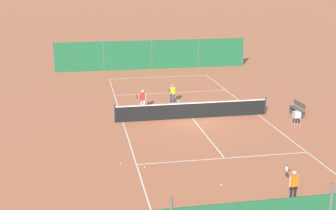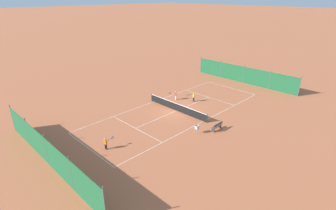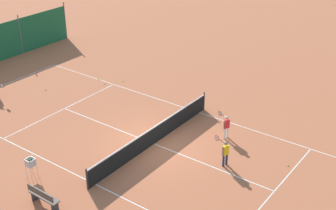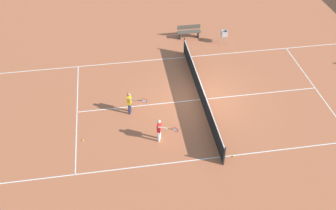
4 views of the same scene
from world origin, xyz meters
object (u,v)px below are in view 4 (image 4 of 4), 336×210
at_px(tennis_ball_by_net_left, 233,156).
at_px(ball_hopper, 224,34).
at_px(courtside_bench, 189,31).
at_px(tennis_ball_by_net_right, 83,140).
at_px(player_near_baseline, 160,129).
at_px(tennis_net, 201,92).
at_px(player_far_service, 130,102).

bearing_deg(tennis_ball_by_net_left, ball_hopper, 167.51).
bearing_deg(courtside_bench, tennis_ball_by_net_left, -0.41).
bearing_deg(tennis_ball_by_net_right, player_near_baseline, 81.93).
bearing_deg(player_near_baseline, tennis_ball_by_net_left, 63.33).
bearing_deg(tennis_net, tennis_ball_by_net_right, -70.85).
bearing_deg(tennis_net, player_far_service, -82.80).
bearing_deg(courtside_bench, tennis_ball_by_net_right, -38.53).
distance_m(player_near_baseline, ball_hopper, 9.46).
height_order(tennis_ball_by_net_left, ball_hopper, ball_hopper).
height_order(tennis_net, player_near_baseline, player_near_baseline).
distance_m(tennis_net, player_far_service, 3.74).
bearing_deg(tennis_ball_by_net_right, tennis_ball_by_net_left, 72.84).
height_order(player_far_service, tennis_ball_by_net_left, player_far_service).
distance_m(player_near_baseline, tennis_ball_by_net_right, 3.68).
height_order(tennis_net, ball_hopper, tennis_net).
distance_m(tennis_net, tennis_ball_by_net_left, 4.24).
bearing_deg(courtside_bench, ball_hopper, 62.64).
distance_m(player_far_service, courtside_bench, 8.09).
distance_m(tennis_ball_by_net_right, ball_hopper, 11.49).
height_order(player_near_baseline, courtside_bench, player_near_baseline).
bearing_deg(tennis_ball_by_net_right, courtside_bench, 141.47).
relative_size(ball_hopper, courtside_bench, 0.59).
relative_size(tennis_net, courtside_bench, 6.12).
distance_m(player_near_baseline, courtside_bench, 9.51).
bearing_deg(player_far_service, tennis_ball_by_net_right, -55.40).
xyz_separation_m(tennis_net, tennis_ball_by_net_right, (2.11, -6.09, -0.47)).
height_order(player_far_service, courtside_bench, player_far_service).
xyz_separation_m(player_far_service, courtside_bench, (-6.81, 4.35, -0.28)).
bearing_deg(tennis_net, courtside_bench, 174.16).
bearing_deg(courtside_bench, tennis_net, -5.84).
bearing_deg(ball_hopper, player_far_service, -47.86).
height_order(tennis_net, tennis_ball_by_net_left, tennis_net).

